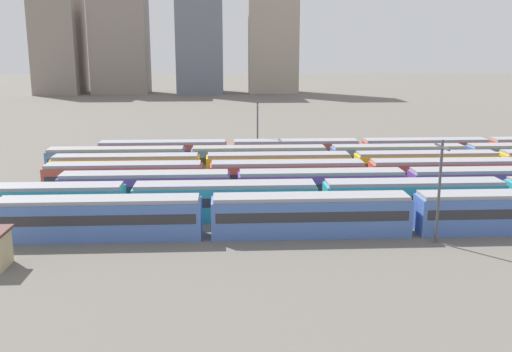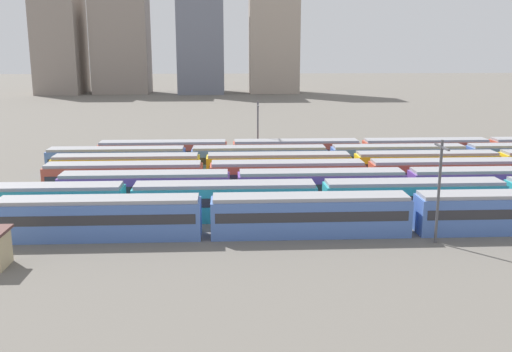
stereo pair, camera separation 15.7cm
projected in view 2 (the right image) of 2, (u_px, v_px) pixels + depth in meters
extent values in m
plane|color=#666059|center=(169.00, 194.00, 67.36)|extent=(600.00, 600.00, 0.00)
cube|color=#4C70BC|center=(100.00, 220.00, 51.57)|extent=(18.00, 3.00, 3.40)
cube|color=#2D2D33|center=(100.00, 216.00, 51.48)|extent=(17.20, 3.06, 0.90)
cube|color=#939399|center=(99.00, 200.00, 51.15)|extent=(17.60, 2.70, 0.35)
cube|color=#4C70BC|center=(310.00, 217.00, 52.50)|extent=(18.00, 3.00, 3.40)
cube|color=#2D2D33|center=(310.00, 213.00, 52.41)|extent=(17.20, 3.06, 0.90)
cube|color=#939399|center=(311.00, 197.00, 52.09)|extent=(17.60, 2.70, 0.35)
cube|color=teal|center=(31.00, 205.00, 56.25)|extent=(18.00, 3.00, 3.40)
cube|color=#2D2D33|center=(31.00, 201.00, 56.16)|extent=(17.20, 3.06, 0.90)
cube|color=#939399|center=(29.00, 187.00, 55.84)|extent=(17.60, 2.70, 0.35)
cube|color=teal|center=(225.00, 203.00, 57.18)|extent=(18.00, 3.00, 3.40)
cube|color=#2D2D33|center=(225.00, 199.00, 57.09)|extent=(17.20, 3.06, 0.90)
cube|color=#939399|center=(225.00, 184.00, 56.77)|extent=(17.60, 2.70, 0.35)
cube|color=teal|center=(413.00, 200.00, 58.12)|extent=(18.00, 3.00, 3.40)
cube|color=#2D2D33|center=(413.00, 196.00, 58.03)|extent=(17.20, 3.06, 0.90)
cube|color=#939399|center=(414.00, 182.00, 57.71)|extent=(17.60, 2.70, 0.35)
cube|color=#6B429E|center=(146.00, 191.00, 61.83)|extent=(18.00, 3.00, 3.40)
cube|color=#2D2D33|center=(145.00, 187.00, 61.74)|extent=(17.20, 3.06, 0.90)
cube|color=#939399|center=(145.00, 174.00, 61.42)|extent=(17.60, 2.70, 0.35)
cube|color=#6B429E|center=(321.00, 189.00, 62.76)|extent=(18.00, 3.00, 3.40)
cube|color=#2D2D33|center=(321.00, 185.00, 62.67)|extent=(17.20, 3.06, 0.90)
cube|color=#939399|center=(321.00, 172.00, 62.35)|extent=(17.60, 2.70, 0.35)
cube|color=#6B429E|center=(491.00, 187.00, 63.70)|extent=(18.00, 3.00, 3.40)
cube|color=#2D2D33|center=(491.00, 183.00, 63.61)|extent=(17.20, 3.06, 0.90)
cube|color=#939399|center=(492.00, 170.00, 63.28)|extent=(17.60, 2.70, 0.35)
cube|color=#BC4C38|center=(124.00, 180.00, 66.74)|extent=(18.00, 3.00, 3.40)
cube|color=#2D2D33|center=(124.00, 177.00, 66.65)|extent=(17.20, 3.06, 0.90)
cube|color=#939399|center=(124.00, 164.00, 66.33)|extent=(17.60, 2.70, 0.35)
cube|color=#BC4C38|center=(287.00, 178.00, 67.67)|extent=(18.00, 3.00, 3.40)
cube|color=#2D2D33|center=(287.00, 175.00, 67.58)|extent=(17.20, 3.06, 0.90)
cube|color=#939399|center=(287.00, 163.00, 67.26)|extent=(17.60, 2.70, 0.35)
cube|color=#BC4C38|center=(445.00, 177.00, 68.61)|extent=(18.00, 3.00, 3.40)
cube|color=#2D2D33|center=(446.00, 173.00, 68.52)|extent=(17.20, 3.06, 0.90)
cube|color=#939399|center=(447.00, 161.00, 68.20)|extent=(17.60, 2.70, 0.35)
cube|color=yellow|center=(127.00, 171.00, 71.78)|extent=(18.00, 3.00, 3.40)
cube|color=#2D2D33|center=(127.00, 168.00, 71.69)|extent=(17.20, 3.06, 0.90)
cube|color=#939399|center=(126.00, 156.00, 71.37)|extent=(17.60, 2.70, 0.35)
cube|color=yellow|center=(278.00, 169.00, 72.71)|extent=(18.00, 3.00, 3.40)
cube|color=#2D2D33|center=(278.00, 166.00, 72.62)|extent=(17.20, 3.06, 0.90)
cube|color=#939399|center=(278.00, 155.00, 72.30)|extent=(17.60, 2.70, 0.35)
cube|color=yellow|center=(426.00, 168.00, 73.65)|extent=(18.00, 3.00, 3.40)
cube|color=#2D2D33|center=(426.00, 165.00, 73.56)|extent=(17.20, 3.06, 0.90)
cube|color=#939399|center=(427.00, 153.00, 73.23)|extent=(17.60, 2.70, 0.35)
cube|color=#4C70BC|center=(117.00, 163.00, 76.74)|extent=(18.00, 3.00, 3.40)
cube|color=#2D2D33|center=(117.00, 160.00, 76.65)|extent=(17.20, 3.06, 0.90)
cube|color=#939399|center=(116.00, 149.00, 76.33)|extent=(17.60, 2.70, 0.35)
cube|color=#4C70BC|center=(259.00, 161.00, 77.67)|extent=(18.00, 3.00, 3.40)
cube|color=#2D2D33|center=(259.00, 158.00, 77.58)|extent=(17.20, 3.06, 0.90)
cube|color=#939399|center=(259.00, 148.00, 77.26)|extent=(17.60, 2.70, 0.35)
cube|color=#4C70BC|center=(398.00, 160.00, 78.61)|extent=(18.00, 3.00, 3.40)
cube|color=#2D2D33|center=(398.00, 157.00, 78.52)|extent=(17.20, 3.06, 0.90)
cube|color=#939399|center=(398.00, 146.00, 78.19)|extent=(17.60, 2.70, 0.35)
cube|color=#BC4C38|center=(164.00, 155.00, 82.08)|extent=(18.00, 3.00, 3.40)
cube|color=#2D2D33|center=(163.00, 152.00, 81.99)|extent=(17.20, 3.06, 0.90)
cube|color=#939399|center=(163.00, 142.00, 81.67)|extent=(17.60, 2.70, 0.35)
cube|color=#BC4C38|center=(296.00, 154.00, 83.01)|extent=(18.00, 3.00, 3.40)
cube|color=#2D2D33|center=(296.00, 151.00, 82.92)|extent=(17.20, 3.06, 0.90)
cube|color=#939399|center=(296.00, 141.00, 82.60)|extent=(17.60, 2.70, 0.35)
cube|color=#BC4C38|center=(425.00, 153.00, 83.95)|extent=(18.00, 3.00, 3.40)
cube|color=#2D2D33|center=(425.00, 150.00, 83.86)|extent=(17.20, 3.06, 0.90)
cube|color=#939399|center=(426.00, 140.00, 83.54)|extent=(17.60, 2.70, 0.35)
cylinder|color=#4C4C51|center=(258.00, 132.00, 85.15)|extent=(0.24, 0.24, 9.02)
cube|color=#47474C|center=(258.00, 105.00, 84.29)|extent=(0.16, 3.20, 0.16)
cylinder|color=#4C4C51|center=(439.00, 192.00, 49.76)|extent=(0.24, 0.24, 9.12)
cube|color=#47474C|center=(442.00, 147.00, 48.89)|extent=(0.16, 3.20, 0.16)
cube|color=gray|center=(60.00, 43.00, 205.94)|extent=(15.38, 19.72, 35.60)
cube|color=gray|center=(121.00, 41.00, 206.83)|extent=(19.75, 14.35, 37.16)
cube|color=slate|center=(201.00, 35.00, 207.77)|extent=(16.28, 20.57, 41.46)
cube|color=#A89989|center=(274.00, 28.00, 208.51)|extent=(17.78, 13.57, 46.63)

